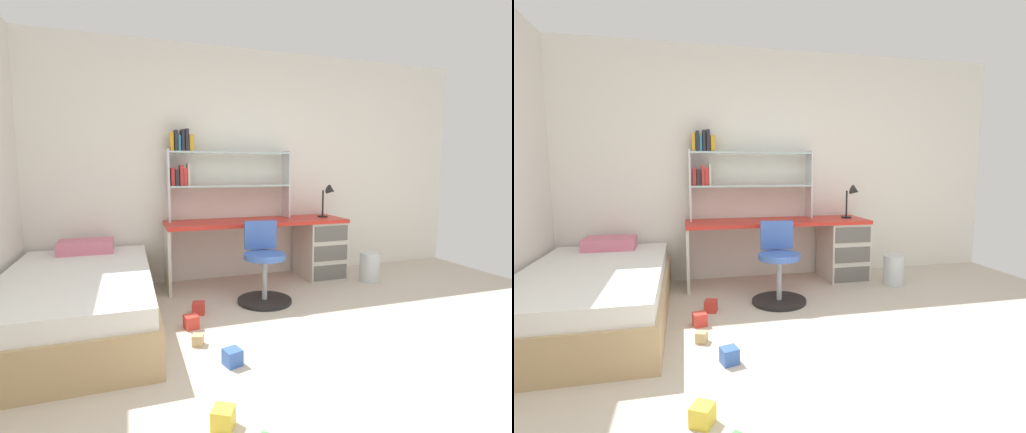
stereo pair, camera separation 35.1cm
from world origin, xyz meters
The scene contains 13 objects.
ground_plane centered at (0.00, 0.00, -0.01)m, with size 5.69×6.47×0.02m, color beige.
room_shell centered at (-1.26, 1.29, 1.31)m, with size 5.69×6.47×2.62m.
desk centered at (0.56, 2.42, 0.41)m, with size 2.01×0.58×0.71m.
bookshelf_hutch centered at (-0.45, 2.59, 1.28)m, with size 1.38×0.22×0.98m.
desk_lamp centered at (0.90, 2.41, 0.96)m, with size 0.20×0.17×0.38m.
swivel_chair centered at (-0.13, 1.79, 0.30)m, with size 0.52×0.52×0.76m.
bed_platform centered at (-1.74, 1.69, 0.23)m, with size 1.17×2.08×0.57m.
waste_bin centered at (1.24, 2.04, 0.16)m, with size 0.23×0.23×0.33m, color silver.
toy_block_red_0 centered at (-0.78, 1.66, 0.05)m, with size 0.11×0.11×0.11m, color red.
toy_block_natural_1 centered at (-0.89, 1.06, 0.04)m, with size 0.08×0.08×0.08m, color tan.
toy_block_blue_3 centered at (-0.73, 0.71, 0.05)m, with size 0.11×0.11×0.11m, color #3860B7.
toy_block_yellow_4 centered at (-0.93, 0.13, 0.05)m, with size 0.10×0.10×0.10m, color gold.
toy_block_red_5 centered at (-0.89, 1.37, 0.05)m, with size 0.10×0.10×0.10m, color red.
Camera 2 is at (-1.00, -1.67, 1.26)m, focal length 26.89 mm.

